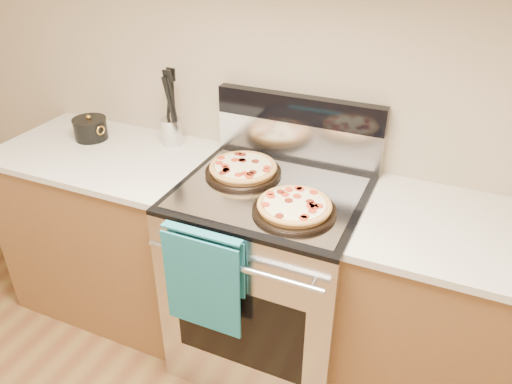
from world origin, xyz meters
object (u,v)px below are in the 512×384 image
at_px(pepperoni_pizza_back, 243,169).
at_px(range_body, 270,279).
at_px(saucepan, 91,130).
at_px(pepperoni_pizza_front, 294,207).
at_px(utensil_crock, 172,131).

bearing_deg(pepperoni_pizza_back, range_body, -23.54).
height_order(pepperoni_pizza_back, saucepan, saucepan).
distance_m(pepperoni_pizza_back, saucepan, 0.87).
bearing_deg(pepperoni_pizza_front, range_body, 138.20).
height_order(range_body, pepperoni_pizza_back, pepperoni_pizza_back).
xyz_separation_m(range_body, utensil_crock, (-0.62, 0.24, 0.52)).
relative_size(pepperoni_pizza_back, pepperoni_pizza_front, 1.03).
xyz_separation_m(range_body, pepperoni_pizza_back, (-0.16, 0.07, 0.50)).
relative_size(utensil_crock, saucepan, 0.80).
bearing_deg(pepperoni_pizza_back, utensil_crock, 159.80).
height_order(range_body, utensil_crock, utensil_crock).
distance_m(range_body, pepperoni_pizza_front, 0.53).
height_order(utensil_crock, saucepan, utensil_crock).
xyz_separation_m(pepperoni_pizza_back, utensil_crock, (-0.46, 0.17, 0.03)).
xyz_separation_m(range_body, pepperoni_pizza_front, (0.15, -0.13, 0.50)).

